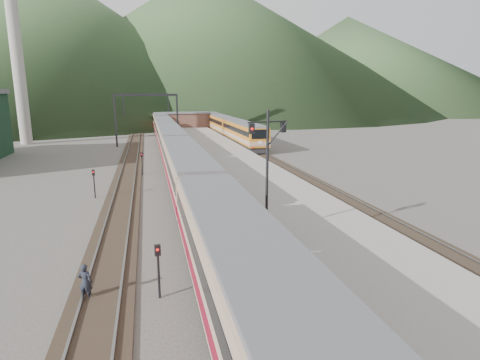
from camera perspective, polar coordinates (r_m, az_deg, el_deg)
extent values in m
cube|color=black|center=(49.49, -9.50, 2.77)|extent=(2.60, 200.00, 0.12)
cube|color=slate|center=(49.44, -10.33, 2.85)|extent=(0.10, 200.00, 0.14)
cube|color=slate|center=(49.53, -8.67, 2.92)|extent=(0.10, 200.00, 0.14)
cube|color=black|center=(49.45, -15.29, 2.49)|extent=(2.60, 200.00, 0.12)
cube|color=slate|center=(49.47, -16.13, 2.57)|extent=(0.10, 200.00, 0.14)
cube|color=slate|center=(49.41, -14.46, 2.65)|extent=(0.10, 200.00, 0.14)
cube|color=black|center=(51.47, 3.40, 3.28)|extent=(2.60, 200.00, 0.12)
cube|color=slate|center=(51.25, 2.63, 3.36)|extent=(0.10, 200.00, 0.14)
cube|color=slate|center=(51.66, 4.17, 3.41)|extent=(0.10, 200.00, 0.14)
cube|color=gray|center=(48.12, -2.68, 3.19)|extent=(8.00, 100.00, 1.00)
cube|color=black|center=(64.05, -17.29, 8.07)|extent=(0.25, 0.25, 8.00)
cube|color=black|center=(64.06, -8.88, 8.47)|extent=(0.25, 0.25, 8.00)
cube|color=black|center=(63.75, -13.26, 11.70)|extent=(9.30, 0.22, 0.35)
cube|color=black|center=(88.96, -16.19, 9.16)|extent=(0.25, 0.25, 8.00)
cube|color=black|center=(88.97, -10.12, 9.46)|extent=(0.25, 0.25, 8.00)
cube|color=black|center=(88.75, -13.28, 11.77)|extent=(9.30, 0.22, 0.35)
cylinder|color=#9E998E|center=(73.61, -29.26, 16.17)|extent=(1.80, 1.80, 30.00)
cube|color=brown|center=(87.35, -7.49, 8.44)|extent=(9.00, 4.00, 2.80)
cube|color=slate|center=(87.27, -7.52, 9.45)|extent=(9.40, 4.40, 0.30)
cone|color=#2F4724|center=(203.37, -24.65, 17.40)|extent=(180.00, 180.00, 60.00)
cone|color=#2F4724|center=(242.80, -5.45, 19.18)|extent=(220.00, 220.00, 75.00)
cone|color=#2F4724|center=(246.75, 14.81, 15.82)|extent=(160.00, 160.00, 50.00)
cube|color=tan|center=(13.13, 1.29, -15.09)|extent=(2.99, 20.12, 3.65)
cube|color=tan|center=(32.61, -7.69, 1.50)|extent=(2.99, 20.12, 3.65)
cube|color=tan|center=(52.96, -9.84, 5.55)|extent=(2.99, 20.12, 3.65)
cube|color=tan|center=(73.46, -10.81, 7.35)|extent=(2.99, 20.12, 3.65)
cube|color=tan|center=(94.02, -11.35, 8.36)|extent=(2.99, 20.12, 3.65)
cube|color=#C2721B|center=(62.02, 0.47, 6.60)|extent=(2.83, 19.01, 3.45)
cube|color=#C2721B|center=(81.05, -2.78, 7.92)|extent=(2.83, 19.01, 3.45)
cube|color=#C2721B|center=(100.26, -4.80, 8.73)|extent=(2.83, 19.01, 3.45)
cylinder|color=black|center=(20.19, 3.88, 1.00)|extent=(0.14, 0.14, 6.31)
cube|color=black|center=(19.85, 3.98, 8.25)|extent=(2.16, 0.57, 0.07)
cube|color=black|center=(19.43, 1.66, 7.30)|extent=(0.28, 0.23, 0.50)
cube|color=black|center=(20.33, 6.18, 7.45)|extent=(0.28, 0.23, 0.50)
cylinder|color=black|center=(16.73, -11.49, -13.08)|extent=(0.10, 0.10, 2.00)
cube|color=black|center=(16.31, -11.65, -9.74)|extent=(0.25, 0.21, 0.45)
cylinder|color=black|center=(41.49, -13.75, 2.08)|extent=(0.10, 0.10, 2.00)
cube|color=black|center=(41.33, -13.82, 3.51)|extent=(0.26, 0.22, 0.45)
cylinder|color=black|center=(33.31, -20.01, -0.77)|extent=(0.10, 0.10, 2.00)
cube|color=black|center=(33.10, -20.14, 1.00)|extent=(0.23, 0.18, 0.45)
imported|color=black|center=(17.49, -21.16, -13.39)|extent=(0.63, 0.50, 1.52)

